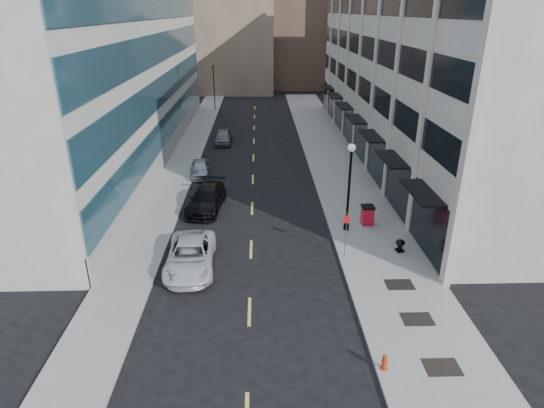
{
  "coord_description": "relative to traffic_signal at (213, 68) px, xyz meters",
  "views": [
    {
      "loc": [
        0.54,
        -15.59,
        13.03
      ],
      "look_at": [
        1.27,
        8.88,
        2.52
      ],
      "focal_mm": 30.0,
      "sensor_mm": 36.0,
      "label": 1
    }
  ],
  "objects": [
    {
      "name": "sidewalk_right",
      "position": [
        13.0,
        -28.0,
        -5.64
      ],
      "size": [
        5.0,
        80.0,
        0.15
      ],
      "primitive_type": "cube",
      "color": "gray",
      "rests_on": "ground"
    },
    {
      "name": "car_white_van",
      "position": [
        2.26,
        -42.0,
        -4.96
      ],
      "size": [
        2.71,
        5.53,
        1.51
      ],
      "primitive_type": "imported",
      "rotation": [
        0.0,
        0.0,
        0.04
      ],
      "color": "silver",
      "rests_on": "ground"
    },
    {
      "name": "trash_bin",
      "position": [
        12.99,
        -37.12,
        -4.87
      ],
      "size": [
        0.82,
        0.91,
        1.3
      ],
      "rotation": [
        0.0,
        0.0,
        0.03
      ],
      "color": "red",
      "rests_on": "sidewalk_right"
    },
    {
      "name": "traffic_signal",
      "position": [
        0.0,
        0.0,
        0.0
      ],
      "size": [
        0.66,
        0.66,
        6.98
      ],
      "color": "black",
      "rests_on": "ground"
    },
    {
      "name": "urn_planter",
      "position": [
        14.1,
        -40.75,
        -5.12
      ],
      "size": [
        0.53,
        0.53,
        0.74
      ],
      "rotation": [
        0.0,
        0.0,
        0.16
      ],
      "color": "black",
      "rests_on": "sidewalk_right"
    },
    {
      "name": "sign_post",
      "position": [
        10.8,
        -41.26,
        -3.84
      ],
      "size": [
        0.32,
        0.08,
        2.72
      ],
      "rotation": [
        0.0,
        0.0,
        0.11
      ],
      "color": "slate",
      "rests_on": "sidewalk_right"
    },
    {
      "name": "car_grey_sedan",
      "position": [
        2.3,
        -16.77,
        -5.0
      ],
      "size": [
        1.69,
        4.2,
        1.43
      ],
      "primitive_type": "imported",
      "rotation": [
        0.0,
        0.0,
        0.0
      ],
      "color": "slate",
      "rests_on": "ground"
    },
    {
      "name": "grate_near",
      "position": [
        13.1,
        -50.0,
        -5.56
      ],
      "size": [
        1.4,
        1.0,
        0.01
      ],
      "primitive_type": "cube",
      "color": "black",
      "rests_on": "sidewalk_right"
    },
    {
      "name": "road_centerline",
      "position": [
        5.5,
        -31.0,
        -5.71
      ],
      "size": [
        0.15,
        68.2,
        0.01
      ],
      "color": "#D8CC4C",
      "rests_on": "ground"
    },
    {
      "name": "grate_far",
      "position": [
        13.1,
        -44.2,
        -5.56
      ],
      "size": [
        1.4,
        1.0,
        0.01
      ],
      "primitive_type": "cube",
      "color": "black",
      "rests_on": "sidewalk_right"
    },
    {
      "name": "skyline_tan_near",
      "position": [
        1.5,
        20.0,
        8.28
      ],
      "size": [
        14.0,
        18.0,
        28.0
      ],
      "primitive_type": "cube",
      "color": "#937960",
      "rests_on": "ground"
    },
    {
      "name": "fire_hydrant",
      "position": [
        10.8,
        -50.0,
        -5.23
      ],
      "size": [
        0.28,
        0.28,
        0.7
      ],
      "rotation": [
        0.0,
        0.0,
        0.13
      ],
      "color": "red",
      "rests_on": "sidewalk_right"
    },
    {
      "name": "grate_mid",
      "position": [
        13.1,
        -47.0,
        -5.56
      ],
      "size": [
        1.4,
        1.0,
        0.01
      ],
      "primitive_type": "cube",
      "color": "black",
      "rests_on": "sidewalk_right"
    },
    {
      "name": "skyline_stone",
      "position": [
        23.5,
        18.0,
        4.28
      ],
      "size": [
        10.0,
        14.0,
        20.0
      ],
      "primitive_type": "cube",
      "color": "beige",
      "rests_on": "ground"
    },
    {
      "name": "building_left",
      "position": [
        -10.45,
        -21.0,
        4.27
      ],
      "size": [
        16.14,
        46.0,
        20.0
      ],
      "color": "beige",
      "rests_on": "ground"
    },
    {
      "name": "sidewalk_left",
      "position": [
        -1.0,
        -28.0,
        -5.64
      ],
      "size": [
        3.0,
        80.0,
        0.15
      ],
      "primitive_type": "cube",
      "color": "gray",
      "rests_on": "ground"
    },
    {
      "name": "skyline_tan_far",
      "position": [
        -8.5,
        30.0,
        5.28
      ],
      "size": [
        12.0,
        14.0,
        22.0
      ],
      "primitive_type": "cube",
      "color": "#937960",
      "rests_on": "ground"
    },
    {
      "name": "lamppost",
      "position": [
        11.52,
        -37.84,
        -2.19
      ],
      "size": [
        0.48,
        0.48,
        5.76
      ],
      "color": "black",
      "rests_on": "sidewalk_right"
    },
    {
      "name": "car_silver_sedan",
      "position": [
        1.02,
        -27.0,
        -5.05
      ],
      "size": [
        1.91,
        4.03,
        1.33
      ],
      "primitive_type": "imported",
      "rotation": [
        0.0,
        0.0,
        0.09
      ],
      "color": "#A0A2A8",
      "rests_on": "ground"
    },
    {
      "name": "car_black_pickup",
      "position": [
        2.3,
        -34.0,
        -4.94
      ],
      "size": [
        2.79,
        5.55,
        1.55
      ],
      "primitive_type": "imported",
      "rotation": [
        0.0,
        0.0,
        -0.12
      ],
      "color": "black",
      "rests_on": "ground"
    },
    {
      "name": "building_right",
      "position": [
        22.44,
        -21.01,
        3.28
      ],
      "size": [
        15.3,
        46.5,
        18.25
      ],
      "color": "beige",
      "rests_on": "ground"
    },
    {
      "name": "ground",
      "position": [
        5.5,
        -48.0,
        -5.72
      ],
      "size": [
        160.0,
        160.0,
        0.0
      ],
      "primitive_type": "plane",
      "color": "black",
      "rests_on": "ground"
    }
  ]
}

